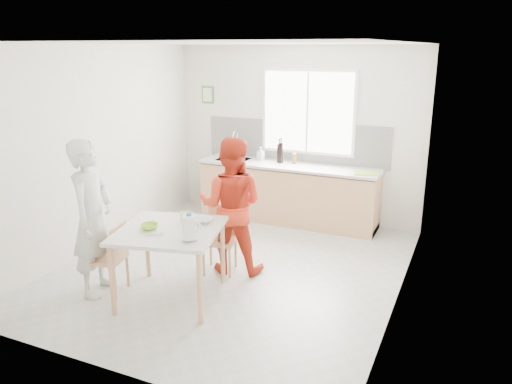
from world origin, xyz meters
TOP-DOWN VIEW (x-y plane):
  - ground at (0.00, 0.00)m, footprint 4.50×4.50m
  - room_shell at (0.00, 0.00)m, footprint 4.50×4.50m
  - window at (0.20, 2.23)m, footprint 1.50×0.06m
  - backsplash at (0.00, 2.24)m, footprint 3.00×0.02m
  - picture_frame at (-1.55, 2.23)m, footprint 0.22×0.03m
  - kitchen_counter at (-0.00, 1.95)m, footprint 2.84×0.64m
  - dining_table at (-0.27, -0.94)m, footprint 1.27×1.27m
  - chair_left at (-0.94, -1.10)m, footprint 0.45×0.45m
  - chair_far at (-0.12, -0.07)m, footprint 0.45×0.45m
  - person_white at (-1.11, -1.14)m, footprint 0.55×0.72m
  - person_red at (0.01, -0.02)m, footprint 0.93×0.80m
  - bowl_green at (-0.45, -1.03)m, footprint 0.22×0.22m
  - bowl_white at (-0.03, -0.62)m, footprint 0.24×0.24m
  - milk_jug at (0.12, -1.13)m, footprint 0.21×0.15m
  - green_box at (-0.23, -0.64)m, footprint 0.12×0.12m
  - spoon at (-0.29, -1.17)m, footprint 0.14×0.10m
  - cutting_board at (1.22, 1.85)m, footprint 0.40×0.32m
  - wine_bottle_a at (-0.15, 2.02)m, footprint 0.07×0.07m
  - wine_bottle_b at (-0.18, 2.02)m, footprint 0.07×0.07m
  - jar_amber at (0.07, 2.04)m, footprint 0.06×0.06m
  - soap_bottle at (-0.52, 2.07)m, footprint 0.11×0.11m

SIDE VIEW (x-z plane):
  - ground at x=0.00m, z-range 0.00..0.00m
  - kitchen_counter at x=0.00m, z-range -0.27..1.10m
  - chair_far at x=-0.12m, z-range 0.04..0.85m
  - chair_left at x=-0.94m, z-range 0.04..0.85m
  - dining_table at x=-0.27m, z-range 0.32..1.13m
  - spoon at x=-0.29m, z-range 0.81..0.82m
  - person_red at x=0.01m, z-range 0.00..1.66m
  - bowl_white at x=-0.03m, z-range 0.81..0.86m
  - bowl_green at x=-0.45m, z-range 0.81..0.87m
  - green_box at x=-0.23m, z-range 0.81..0.90m
  - person_white at x=-1.11m, z-range 0.00..1.74m
  - cutting_board at x=1.22m, z-range 0.92..0.93m
  - milk_jug at x=0.12m, z-range 0.82..1.08m
  - jar_amber at x=0.07m, z-range 0.92..1.08m
  - soap_bottle at x=-0.52m, z-range 0.92..1.13m
  - wine_bottle_b at x=-0.18m, z-range 0.92..1.22m
  - wine_bottle_a at x=-0.15m, z-range 0.92..1.24m
  - backsplash at x=0.00m, z-range 0.90..1.55m
  - room_shell at x=0.00m, z-range -0.61..3.89m
  - window at x=0.20m, z-range 1.05..2.35m
  - picture_frame at x=-1.55m, z-range 1.76..2.04m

